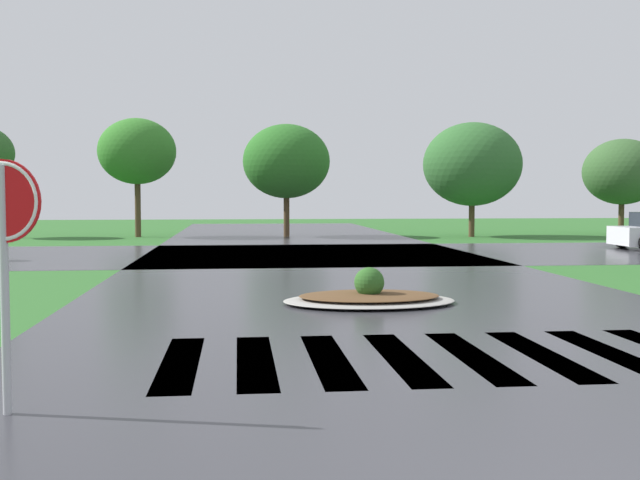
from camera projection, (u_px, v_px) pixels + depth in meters
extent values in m
cube|color=#35353A|center=(370.00, 303.00, 14.34)|extent=(11.16, 80.00, 0.01)
cube|color=#35353A|center=(310.00, 254.00, 26.15)|extent=(90.00, 10.04, 0.01)
cube|color=white|center=(180.00, 362.00, 9.21)|extent=(0.45, 3.13, 0.01)
cube|color=white|center=(255.00, 361.00, 9.30)|extent=(0.45, 3.13, 0.01)
cube|color=white|center=(329.00, 359.00, 9.40)|extent=(0.45, 3.13, 0.01)
cube|color=white|center=(401.00, 357.00, 9.49)|extent=(0.45, 3.13, 0.01)
cube|color=white|center=(472.00, 356.00, 9.59)|extent=(0.45, 3.13, 0.01)
cube|color=white|center=(541.00, 354.00, 9.68)|extent=(0.45, 3.13, 0.01)
cube|color=white|center=(609.00, 353.00, 9.78)|extent=(0.45, 3.13, 0.01)
cylinder|color=#B2B5BA|center=(5.00, 291.00, 6.97)|extent=(0.08, 0.08, 2.28)
cylinder|color=red|center=(3.00, 201.00, 6.92)|extent=(0.73, 0.25, 0.76)
torus|color=white|center=(3.00, 201.00, 6.92)|extent=(0.71, 0.26, 0.73)
ellipsoid|color=#9E9B93|center=(369.00, 301.00, 14.19)|extent=(3.19, 2.15, 0.12)
ellipsoid|color=brown|center=(369.00, 296.00, 14.19)|extent=(2.62, 1.77, 0.10)
sphere|color=#2D6023|center=(369.00, 282.00, 14.17)|extent=(0.56, 0.56, 0.56)
cylinder|color=black|center=(622.00, 239.00, 29.23)|extent=(0.65, 0.24, 0.64)
cylinder|color=#4C3823|center=(138.00, 208.00, 36.74)|extent=(0.28, 0.28, 2.80)
ellipsoid|color=#327727|center=(137.00, 151.00, 36.58)|extent=(3.69, 3.69, 3.14)
cylinder|color=#4C3823|center=(287.00, 214.00, 37.08)|extent=(0.28, 0.28, 2.17)
ellipsoid|color=#2B6A24|center=(286.00, 161.00, 36.93)|extent=(4.19, 4.19, 3.56)
cylinder|color=#4C3823|center=(472.00, 218.00, 36.92)|extent=(0.28, 0.28, 1.84)
ellipsoid|color=#30652D|center=(472.00, 164.00, 36.77)|extent=(4.70, 4.70, 4.00)
cylinder|color=#4C3823|center=(621.00, 217.00, 38.93)|extent=(0.28, 0.28, 1.82)
ellipsoid|color=#365C2D|center=(622.00, 172.00, 38.79)|extent=(3.90, 3.90, 3.32)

